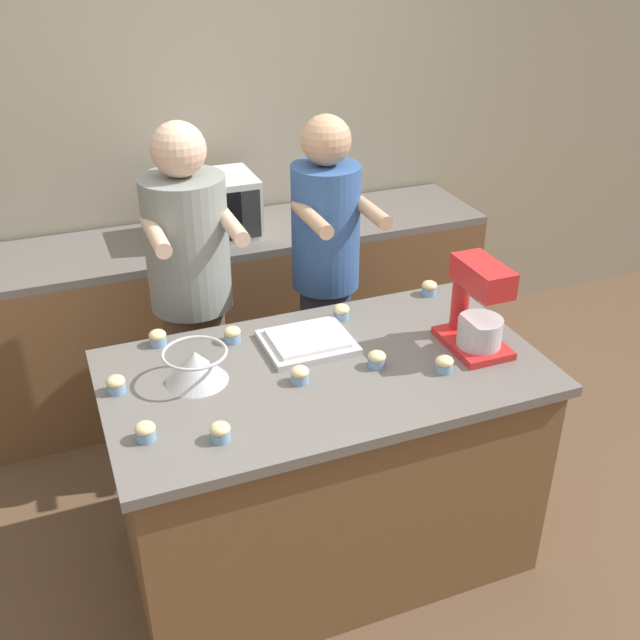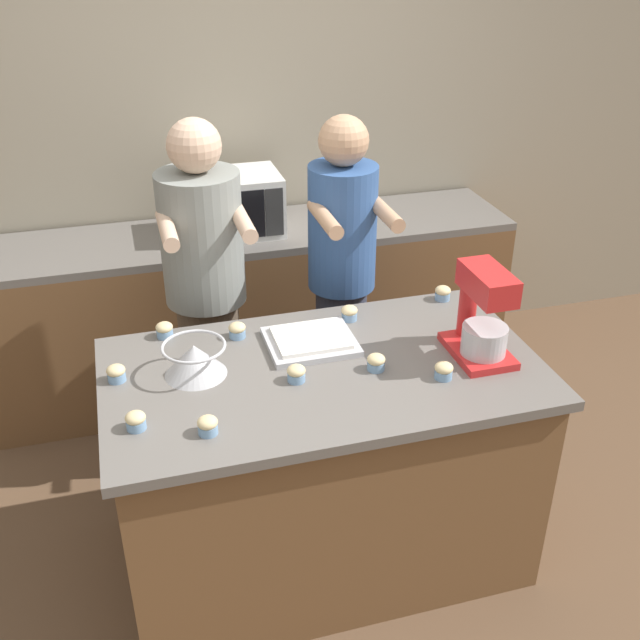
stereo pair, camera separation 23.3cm
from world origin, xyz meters
The scene contains 20 objects.
ground_plane centered at (0.00, 0.00, 0.00)m, with size 16.00×16.00×0.00m, color brown.
back_wall centered at (0.00, 1.74, 1.35)m, with size 10.00×0.06×2.70m.
island_counter centered at (0.00, 0.00, 0.46)m, with size 1.62×0.91×0.92m.
back_counter centered at (0.00, 1.39, 0.46)m, with size 2.80×0.60×0.93m.
person_left centered at (-0.33, 0.74, 0.89)m, with size 0.37×0.52×1.69m.
person_right centered at (0.30, 0.74, 0.89)m, with size 0.33×0.50×1.66m.
stand_mixer centered at (0.59, -0.07, 1.08)m, with size 0.20×0.30×0.36m.
mixing_bowl centered at (-0.46, 0.09, 0.99)m, with size 0.24×0.24×0.12m.
baking_tray centered at (0.00, 0.18, 0.94)m, with size 0.34×0.29×0.04m.
microwave_oven centered at (-0.07, 1.39, 1.08)m, with size 0.45×0.36×0.31m.
cupcake_0 centered at (-0.47, -0.27, 0.95)m, with size 0.07×0.07×0.06m.
cupcake_1 centered at (-0.69, -0.18, 0.95)m, with size 0.07×0.07×0.06m.
cupcake_2 centered at (-0.54, 0.39, 0.95)m, with size 0.07×0.07×0.06m.
cupcake_3 centered at (0.65, 0.39, 0.95)m, with size 0.07×0.07×0.06m.
cupcake_4 centered at (-0.12, -0.05, 0.95)m, with size 0.07×0.07×0.06m.
cupcake_5 centered at (-0.26, 0.31, 0.95)m, with size 0.07×0.07×0.06m.
cupcake_6 centered at (0.21, 0.33, 0.95)m, with size 0.07×0.07×0.06m.
cupcake_7 centered at (-0.74, 0.12, 0.95)m, with size 0.07×0.07×0.06m.
cupcake_8 centered at (0.40, -0.18, 0.95)m, with size 0.07×0.07×0.06m.
cupcake_9 centered at (0.18, -0.06, 0.95)m, with size 0.07×0.07×0.06m.
Camera 2 is at (-0.65, -2.24, 2.42)m, focal length 42.00 mm.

